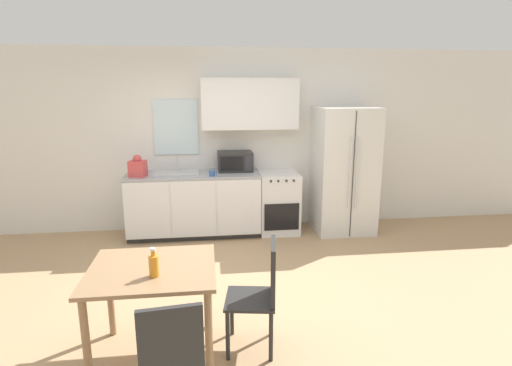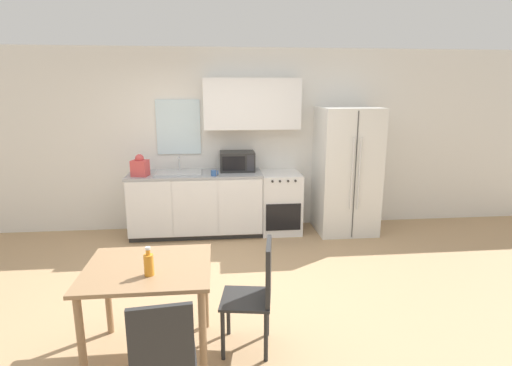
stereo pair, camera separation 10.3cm
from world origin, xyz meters
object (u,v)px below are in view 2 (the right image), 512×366
oven_range (280,202)px  coffee_mug (214,173)px  dining_table (149,281)px  microwave (237,161)px  drink_bottle (149,264)px  dining_chair_near (163,359)px  refrigerator (346,171)px  dining_chair_side (258,288)px

oven_range → coffee_mug: (-0.97, -0.25, 0.52)m
oven_range → dining_table: (-1.49, -2.80, 0.20)m
microwave → drink_bottle: (-0.82, -3.05, -0.21)m
microwave → dining_chair_near: 3.78m
oven_range → refrigerator: refrigerator is taller
coffee_mug → dining_table: 2.62m
coffee_mug → dining_chair_near: (-0.31, -3.34, -0.43)m
refrigerator → dining_table: refrigerator is taller
coffee_mug → oven_range: bearing=14.4°
coffee_mug → dining_table: (-0.51, -2.55, -0.32)m
dining_table → dining_chair_side: size_ratio=1.03×
coffee_mug → drink_bottle: (-0.48, -2.70, -0.11)m
coffee_mug → dining_chair_side: bearing=-82.3°
oven_range → coffee_mug: size_ratio=8.49×
dining_table → dining_chair_side: bearing=0.7°
dining_table → dining_chair_near: (0.20, -0.79, -0.11)m
dining_chair_side → drink_bottle: 0.90m
oven_range → dining_chair_side: size_ratio=0.96×
oven_range → microwave: (-0.63, 0.09, 0.62)m
microwave → dining_chair_near: bearing=-100.1°
oven_range → dining_chair_near: (-1.29, -3.59, 0.09)m
refrigerator → dining_chair_side: bearing=-120.6°
refrigerator → coffee_mug: size_ratio=17.53×
oven_range → dining_chair_near: 3.82m
dining_chair_near → dining_chair_side: bearing=44.4°
coffee_mug → refrigerator: bearing=5.3°
dining_chair_side → drink_bottle: bearing=110.4°
dining_chair_near → dining_chair_side: 1.03m
coffee_mug → drink_bottle: bearing=-100.0°
microwave → coffee_mug: microwave is taller
dining_table → drink_bottle: (0.04, -0.15, 0.21)m
coffee_mug → dining_table: size_ratio=0.11×
refrigerator → microwave: refrigerator is taller
oven_range → refrigerator: size_ratio=0.48×
coffee_mug → dining_chair_side: coffee_mug is taller
dining_chair_near → drink_bottle: bearing=98.1°
oven_range → dining_chair_side: (-0.63, -2.79, 0.09)m
microwave → dining_chair_side: 2.93m
refrigerator → dining_chair_side: refrigerator is taller
microwave → dining_chair_side: bearing=-90.0°
oven_range → dining_table: 3.18m
refrigerator → coffee_mug: refrigerator is taller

